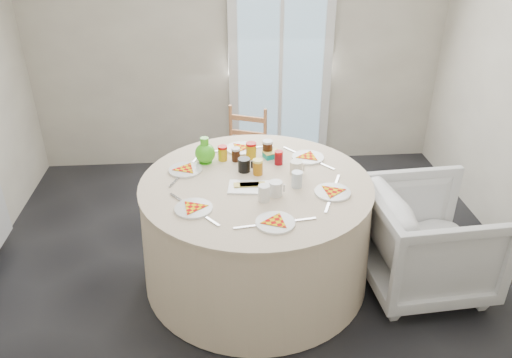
{
  "coord_description": "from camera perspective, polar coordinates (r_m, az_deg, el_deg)",
  "views": [
    {
      "loc": [
        -0.21,
        -2.77,
        2.4
      ],
      "look_at": [
        0.02,
        0.11,
        0.8
      ],
      "focal_mm": 35.0,
      "sensor_mm": 36.0,
      "label": 1
    }
  ],
  "objects": [
    {
      "name": "cheese_platter",
      "position": [
        3.24,
        -0.72,
        -1.17
      ],
      "size": [
        0.3,
        0.21,
        0.04
      ],
      "primitive_type": null,
      "rotation": [
        0.0,
        0.0,
        -0.12
      ],
      "color": "silver",
      "rests_on": "table"
    },
    {
      "name": "green_pitcher",
      "position": [
        3.54,
        -5.85,
        3.21
      ],
      "size": [
        0.15,
        0.15,
        0.19
      ],
      "primitive_type": null,
      "rotation": [
        0.0,
        0.0,
        0.04
      ],
      "color": "#43C91E",
      "rests_on": "table"
    },
    {
      "name": "place_settings",
      "position": [
        3.32,
        0.0,
        -0.45
      ],
      "size": [
        1.42,
        1.42,
        0.02
      ],
      "primitive_type": null,
      "rotation": [
        0.0,
        0.0,
        0.14
      ],
      "color": "white",
      "rests_on": "table"
    },
    {
      "name": "armchair",
      "position": [
        3.64,
        19.04,
        -6.41
      ],
      "size": [
        0.81,
        0.86,
        0.83
      ],
      "primitive_type": "imported",
      "rotation": [
        0.0,
        0.0,
        1.64
      ],
      "color": "silver",
      "rests_on": "floor"
    },
    {
      "name": "table",
      "position": [
        3.53,
        0.0,
        -6.05
      ],
      "size": [
        1.6,
        1.6,
        0.81
      ],
      "primitive_type": "cylinder",
      "color": "beige",
      "rests_on": "floor"
    },
    {
      "name": "butter_tub",
      "position": [
        3.64,
        1.81,
        2.58
      ],
      "size": [
        0.14,
        0.12,
        0.05
      ],
      "primitive_type": "cube",
      "rotation": [
        0.0,
        0.0,
        0.35
      ],
      "color": "#099C8E",
      "rests_on": "table"
    },
    {
      "name": "jar_cluster",
      "position": [
        3.55,
        -0.79,
        2.53
      ],
      "size": [
        0.46,
        0.26,
        0.13
      ],
      "primitive_type": null,
      "rotation": [
        0.0,
        0.0,
        -0.07
      ],
      "color": "#A43F1B",
      "rests_on": "table"
    },
    {
      "name": "floor",
      "position": [
        3.67,
        -0.18,
        -11.87
      ],
      "size": [
        4.0,
        4.0,
        0.0
      ],
      "primitive_type": "plane",
      "color": "black",
      "rests_on": "ground"
    },
    {
      "name": "wall_back",
      "position": [
        4.9,
        -2.04,
        15.94
      ],
      "size": [
        4.0,
        0.02,
        2.6
      ],
      "primitive_type": "cube",
      "color": "#BCB5A3",
      "rests_on": "floor"
    },
    {
      "name": "glass_door",
      "position": [
        4.95,
        2.8,
        13.06
      ],
      "size": [
        1.0,
        0.08,
        2.1
      ],
      "primitive_type": "cube",
      "color": "silver",
      "rests_on": "floor"
    },
    {
      "name": "wooden_chair",
      "position": [
        4.43,
        -1.53,
        3.08
      ],
      "size": [
        0.48,
        0.47,
        0.85
      ],
      "primitive_type": null,
      "rotation": [
        0.0,
        0.0,
        -0.37
      ],
      "color": "#B87246",
      "rests_on": "floor"
    },
    {
      "name": "mugs_glasses",
      "position": [
        3.34,
        1.84,
        0.52
      ],
      "size": [
        0.66,
        0.66,
        0.12
      ],
      "primitive_type": null,
      "rotation": [
        0.0,
        0.0,
        -0.04
      ],
      "color": "#AFAFAF",
      "rests_on": "table"
    }
  ]
}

